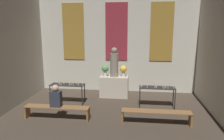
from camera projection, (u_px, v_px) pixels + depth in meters
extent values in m
cube|color=beige|center=(117.00, 42.00, 10.24)|extent=(7.56, 0.12, 4.71)
cube|color=olive|center=(73.00, 32.00, 10.31)|extent=(1.02, 0.03, 2.64)
cube|color=maroon|center=(116.00, 32.00, 10.07)|extent=(1.02, 0.03, 2.64)
cube|color=olive|center=(162.00, 32.00, 9.82)|extent=(1.02, 0.03, 2.64)
cube|color=#BCB29E|center=(114.00, 86.00, 9.66)|extent=(1.23, 0.64, 0.92)
cylinder|color=gray|center=(114.00, 65.00, 9.47)|extent=(0.36, 0.36, 1.02)
sphere|color=gray|center=(114.00, 50.00, 9.34)|extent=(0.25, 0.25, 0.25)
cylinder|color=beige|center=(105.00, 74.00, 9.59)|extent=(0.16, 0.16, 0.23)
sphere|color=#4C9351|center=(105.00, 69.00, 9.55)|extent=(0.31, 0.31, 0.31)
cylinder|color=beige|center=(123.00, 74.00, 9.50)|extent=(0.16, 0.16, 0.23)
sphere|color=gold|center=(123.00, 69.00, 9.45)|extent=(0.31, 0.31, 0.31)
cube|color=black|center=(67.00, 85.00, 8.76)|extent=(1.36, 0.49, 0.02)
cylinder|color=black|center=(50.00, 95.00, 8.71)|extent=(0.04, 0.04, 0.76)
cylinder|color=black|center=(82.00, 96.00, 8.55)|extent=(0.04, 0.04, 0.76)
cylinder|color=black|center=(54.00, 92.00, 9.12)|extent=(0.04, 0.04, 0.76)
cylinder|color=black|center=(85.00, 93.00, 8.97)|extent=(0.04, 0.04, 0.76)
cylinder|color=silver|center=(83.00, 83.00, 8.74)|extent=(0.02, 0.02, 0.11)
sphere|color=#F9CC4C|center=(82.00, 81.00, 8.73)|extent=(0.02, 0.02, 0.02)
cylinder|color=silver|center=(61.00, 83.00, 8.60)|extent=(0.02, 0.02, 0.15)
sphere|color=#F9CC4C|center=(61.00, 81.00, 8.58)|extent=(0.02, 0.02, 0.02)
cylinder|color=silver|center=(64.00, 82.00, 8.83)|extent=(0.02, 0.02, 0.12)
sphere|color=#F9CC4C|center=(64.00, 81.00, 8.82)|extent=(0.02, 0.02, 0.02)
cylinder|color=silver|center=(83.00, 83.00, 8.77)|extent=(0.02, 0.02, 0.12)
sphere|color=#F9CC4C|center=(83.00, 81.00, 8.76)|extent=(0.02, 0.02, 0.02)
cylinder|color=silver|center=(73.00, 84.00, 8.52)|extent=(0.02, 0.02, 0.12)
sphere|color=#F9CC4C|center=(73.00, 83.00, 8.51)|extent=(0.02, 0.02, 0.02)
cylinder|color=silver|center=(70.00, 83.00, 8.72)|extent=(0.02, 0.02, 0.15)
sphere|color=#F9CC4C|center=(70.00, 81.00, 8.70)|extent=(0.02, 0.02, 0.02)
cylinder|color=silver|center=(60.00, 83.00, 8.65)|extent=(0.02, 0.02, 0.13)
sphere|color=#F9CC4C|center=(60.00, 81.00, 8.63)|extent=(0.02, 0.02, 0.02)
cylinder|color=silver|center=(59.00, 82.00, 8.77)|extent=(0.02, 0.02, 0.14)
sphere|color=#F9CC4C|center=(59.00, 80.00, 8.76)|extent=(0.02, 0.02, 0.02)
cylinder|color=silver|center=(79.00, 83.00, 8.60)|extent=(0.02, 0.02, 0.16)
sphere|color=#F9CC4C|center=(79.00, 81.00, 8.58)|extent=(0.02, 0.02, 0.02)
cylinder|color=silver|center=(71.00, 84.00, 8.60)|extent=(0.02, 0.02, 0.10)
sphere|color=#F9CC4C|center=(71.00, 83.00, 8.58)|extent=(0.02, 0.02, 0.02)
cylinder|color=silver|center=(69.00, 85.00, 8.53)|extent=(0.02, 0.02, 0.09)
sphere|color=#F9CC4C|center=(69.00, 83.00, 8.51)|extent=(0.02, 0.02, 0.02)
cylinder|color=silver|center=(64.00, 82.00, 8.86)|extent=(0.02, 0.02, 0.17)
sphere|color=#F9CC4C|center=(64.00, 79.00, 8.84)|extent=(0.02, 0.02, 0.02)
cylinder|color=silver|center=(77.00, 84.00, 8.65)|extent=(0.02, 0.02, 0.11)
sphere|color=#F9CC4C|center=(77.00, 82.00, 8.63)|extent=(0.02, 0.02, 0.02)
cylinder|color=silver|center=(59.00, 82.00, 8.88)|extent=(0.02, 0.02, 0.15)
sphere|color=#F9CC4C|center=(59.00, 80.00, 8.87)|extent=(0.02, 0.02, 0.02)
cylinder|color=silver|center=(73.00, 83.00, 8.83)|extent=(0.02, 0.02, 0.11)
sphere|color=#F9CC4C|center=(72.00, 81.00, 8.81)|extent=(0.02, 0.02, 0.02)
cylinder|color=silver|center=(70.00, 83.00, 8.74)|extent=(0.02, 0.02, 0.15)
sphere|color=#F9CC4C|center=(70.00, 80.00, 8.73)|extent=(0.02, 0.02, 0.02)
cube|color=black|center=(157.00, 88.00, 8.34)|extent=(1.36, 0.49, 0.02)
cylinder|color=black|center=(140.00, 98.00, 8.28)|extent=(0.04, 0.04, 0.76)
cylinder|color=black|center=(175.00, 100.00, 8.13)|extent=(0.04, 0.04, 0.76)
cylinder|color=black|center=(140.00, 95.00, 8.70)|extent=(0.04, 0.04, 0.76)
cylinder|color=black|center=(173.00, 96.00, 8.55)|extent=(0.04, 0.04, 0.76)
cylinder|color=silver|center=(141.00, 85.00, 8.41)|extent=(0.02, 0.02, 0.11)
sphere|color=#F9CC4C|center=(141.00, 84.00, 8.39)|extent=(0.02, 0.02, 0.02)
cylinder|color=silver|center=(147.00, 86.00, 8.29)|extent=(0.02, 0.02, 0.14)
sphere|color=#F9CC4C|center=(147.00, 84.00, 8.28)|extent=(0.02, 0.02, 0.02)
cylinder|color=silver|center=(166.00, 86.00, 8.31)|extent=(0.02, 0.02, 0.12)
sphere|color=#F9CC4C|center=(166.00, 84.00, 8.30)|extent=(0.02, 0.02, 0.02)
cylinder|color=silver|center=(173.00, 85.00, 8.43)|extent=(0.02, 0.02, 0.16)
sphere|color=#F9CC4C|center=(173.00, 82.00, 8.41)|extent=(0.02, 0.02, 0.02)
cylinder|color=silver|center=(165.00, 87.00, 8.20)|extent=(0.02, 0.02, 0.11)
sphere|color=#F9CC4C|center=(165.00, 85.00, 8.19)|extent=(0.02, 0.02, 0.02)
cylinder|color=silver|center=(157.00, 87.00, 8.20)|extent=(0.02, 0.02, 0.11)
sphere|color=#F9CC4C|center=(157.00, 85.00, 8.19)|extent=(0.02, 0.02, 0.02)
cylinder|color=silver|center=(143.00, 85.00, 8.51)|extent=(0.02, 0.02, 0.11)
sphere|color=#F9CC4C|center=(143.00, 83.00, 8.49)|extent=(0.02, 0.02, 0.02)
cylinder|color=silver|center=(171.00, 85.00, 8.41)|extent=(0.02, 0.02, 0.10)
sphere|color=#F9CC4C|center=(171.00, 84.00, 8.40)|extent=(0.02, 0.02, 0.02)
cylinder|color=silver|center=(141.00, 86.00, 8.36)|extent=(0.02, 0.02, 0.10)
sphere|color=#F9CC4C|center=(141.00, 84.00, 8.35)|extent=(0.02, 0.02, 0.02)
cylinder|color=silver|center=(156.00, 85.00, 8.38)|extent=(0.02, 0.02, 0.13)
sphere|color=#F9CC4C|center=(156.00, 83.00, 8.36)|extent=(0.02, 0.02, 0.02)
cylinder|color=silver|center=(164.00, 87.00, 8.10)|extent=(0.02, 0.02, 0.15)
sphere|color=#F9CC4C|center=(164.00, 85.00, 8.08)|extent=(0.02, 0.02, 0.02)
cylinder|color=silver|center=(156.00, 85.00, 8.39)|extent=(0.02, 0.02, 0.18)
sphere|color=#F9CC4C|center=(156.00, 82.00, 8.37)|extent=(0.02, 0.02, 0.02)
cylinder|color=silver|center=(163.00, 85.00, 8.32)|extent=(0.02, 0.02, 0.15)
sphere|color=#F9CC4C|center=(163.00, 83.00, 8.30)|extent=(0.02, 0.02, 0.02)
cylinder|color=silver|center=(155.00, 86.00, 8.24)|extent=(0.02, 0.02, 0.14)
sphere|color=#F9CC4C|center=(155.00, 84.00, 8.22)|extent=(0.02, 0.02, 0.02)
cylinder|color=silver|center=(174.00, 86.00, 8.17)|extent=(0.02, 0.02, 0.17)
sphere|color=#F9CC4C|center=(174.00, 84.00, 8.15)|extent=(0.02, 0.02, 0.02)
cylinder|color=silver|center=(168.00, 87.00, 8.13)|extent=(0.02, 0.02, 0.16)
sphere|color=#F9CC4C|center=(168.00, 84.00, 8.11)|extent=(0.02, 0.02, 0.02)
cube|color=brown|center=(57.00, 107.00, 7.29)|extent=(2.19, 0.36, 0.03)
cube|color=brown|center=(27.00, 112.00, 7.46)|extent=(0.06, 0.32, 0.42)
cube|color=brown|center=(88.00, 115.00, 7.21)|extent=(0.06, 0.32, 0.42)
cube|color=brown|center=(156.00, 111.00, 6.90)|extent=(2.19, 0.36, 0.03)
cube|color=brown|center=(123.00, 116.00, 7.07)|extent=(0.06, 0.32, 0.42)
cube|color=brown|center=(191.00, 120.00, 6.82)|extent=(0.06, 0.32, 0.42)
cube|color=#282D38|center=(56.00, 99.00, 7.24)|extent=(0.36, 0.24, 0.53)
sphere|color=tan|center=(55.00, 88.00, 7.17)|extent=(0.21, 0.21, 0.21)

